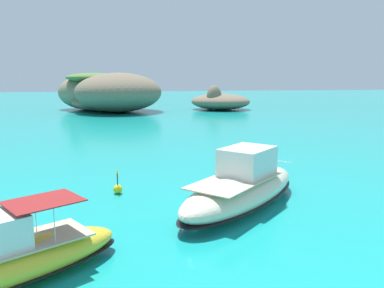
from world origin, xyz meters
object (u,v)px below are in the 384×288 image
motorboat_yellow (3,261)px  channel_buoy (118,188)px  islet_large (109,94)px  motorboat_cream (243,187)px  islet_small (219,101)px

motorboat_yellow → channel_buoy: bearing=68.8°
islet_large → motorboat_cream: (8.21, -64.54, -2.64)m
motorboat_cream → channel_buoy: size_ratio=6.89×
islet_large → islet_small: bearing=-0.4°
channel_buoy → motorboat_cream: bearing=-29.0°
channel_buoy → islet_large: bearing=91.4°
islet_large → islet_small: (24.14, -0.17, -1.93)m
islet_small → motorboat_yellow: islet_small is taller
islet_small → motorboat_cream: size_ratio=1.75×
islet_large → motorboat_cream: bearing=-82.7°
islet_large → islet_small: size_ratio=1.54×
islet_large → motorboat_yellow: islet_large is taller
islet_large → motorboat_cream: size_ratio=2.70×
islet_small → channel_buoy: size_ratio=12.08×
islet_small → islet_large: bearing=179.6°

